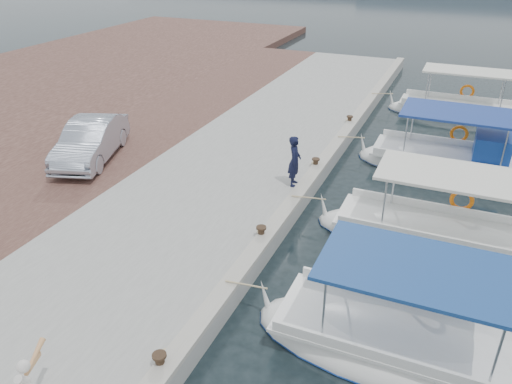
# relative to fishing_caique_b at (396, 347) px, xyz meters

# --- Properties ---
(ground) EXTENTS (400.00, 400.00, 0.00)m
(ground) POSITION_rel_fishing_caique_b_xyz_m (-3.69, 0.79, -0.12)
(ground) COLOR black
(ground) RESTS_ON ground
(concrete_quay) EXTENTS (6.00, 40.00, 0.50)m
(concrete_quay) POSITION_rel_fishing_caique_b_xyz_m (-6.69, 5.79, 0.13)
(concrete_quay) COLOR gray
(concrete_quay) RESTS_ON ground
(quay_curb) EXTENTS (0.44, 40.00, 0.12)m
(quay_curb) POSITION_rel_fishing_caique_b_xyz_m (-3.91, 5.79, 0.44)
(quay_curb) COLOR #AAA597
(quay_curb) RESTS_ON concrete_quay
(cobblestone_strip) EXTENTS (4.00, 40.00, 0.50)m
(cobblestone_strip) POSITION_rel_fishing_caique_b_xyz_m (-11.69, 5.79, 0.13)
(cobblestone_strip) COLOR #4D2E28
(cobblestone_strip) RESTS_ON ground
(fishing_caique_b) EXTENTS (6.20, 2.48, 2.83)m
(fishing_caique_b) POSITION_rel_fishing_caique_b_xyz_m (0.00, 0.00, 0.00)
(fishing_caique_b) COLOR white
(fishing_caique_b) RESTS_ON ground
(fishing_caique_c) EXTENTS (7.31, 2.25, 2.83)m
(fishing_caique_c) POSITION_rel_fishing_caique_b_xyz_m (0.55, 4.63, -0.00)
(fishing_caique_c) COLOR white
(fishing_caique_c) RESTS_ON ground
(fishing_caique_d) EXTENTS (6.51, 2.58, 2.83)m
(fishing_caique_d) POSITION_rel_fishing_caique_b_xyz_m (0.26, 10.15, 0.07)
(fishing_caique_d) COLOR white
(fishing_caique_d) RESTS_ON ground
(fishing_caique_e) EXTENTS (6.53, 2.06, 2.83)m
(fishing_caique_e) POSITION_rel_fishing_caique_b_xyz_m (0.16, 16.73, 0.00)
(fishing_caique_e) COLOR white
(fishing_caique_e) RESTS_ON ground
(mooring_bollards) EXTENTS (0.28, 20.28, 0.33)m
(mooring_bollards) POSITION_rel_fishing_caique_b_xyz_m (-4.04, 2.29, 0.57)
(mooring_bollards) COLOR black
(mooring_bollards) RESTS_ON concrete_quay
(fisherman) EXTENTS (0.53, 0.69, 1.69)m
(fisherman) POSITION_rel_fishing_caique_b_xyz_m (-4.29, 5.67, 1.22)
(fisherman) COLOR black
(fisherman) RESTS_ON concrete_quay
(parked_car) EXTENTS (2.83, 4.60, 1.43)m
(parked_car) POSITION_rel_fishing_caique_b_xyz_m (-11.77, 4.78, 1.09)
(parked_car) COLOR #A7AFBF
(parked_car) RESTS_ON cobblestone_strip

